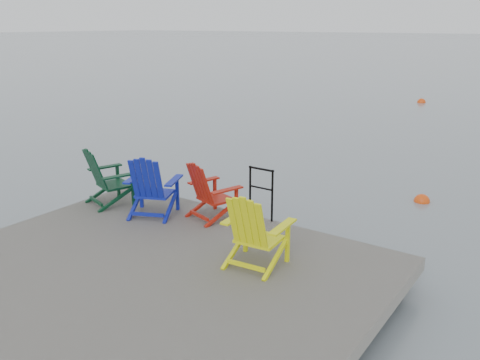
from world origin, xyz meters
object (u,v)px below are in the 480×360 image
Objects in this scene: buoy_a at (422,202)px; chair_green at (107,176)px; handrail at (261,188)px; chair_blue at (151,185)px; chair_yellow at (255,230)px; buoy_b at (421,103)px; chair_red at (210,190)px.

chair_green is at bearing -131.98° from buoy_a.
chair_green is 3.10× the size of buoy_a.
handrail is 0.83× the size of chair_blue.
handrail is 4.36m from buoy_a.
chair_yellow is 20.28m from buoy_b.
buoy_a is at bearing 66.77° from handrail.
chair_green is 6.62m from buoy_a.
handrail is 1.88m from chair_blue.
chair_blue reaches higher than chair_red.
handrail reaches higher than buoy_a.
handrail is 2.23× the size of buoy_b.
buoy_a is at bearing 32.18° from chair_blue.
chair_yellow is at bearing -37.13° from chair_blue.
buoy_b is at bearing 112.45° from chair_red.
chair_yellow reaches higher than chair_green.
chair_blue is at bearing -149.93° from handrail.
handrail is at bearing -113.23° from buoy_a.
chair_blue is 19.42m from buoy_b.
chair_yellow is 3.13× the size of buoy_a.
buoy_b is at bearing 97.53° from handrail.
buoy_a is at bearing 76.95° from chair_yellow.
chair_yellow is at bearing 10.00° from chair_green.
handrail is 2.88m from chair_green.
chair_red is at bearing 33.17° from chair_green.
buoy_b is at bearing 94.70° from chair_yellow.
chair_green reaches higher than buoy_b.
chair_blue is (-1.62, -0.94, 0.00)m from handrail.
chair_green is at bearing -148.58° from chair_red.
buoy_b is (-4.11, 14.55, 0.00)m from buoy_a.
chair_blue is 1.01m from chair_red.
chair_blue is 1.09× the size of chair_red.
buoy_b is at bearing 108.23° from chair_green.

